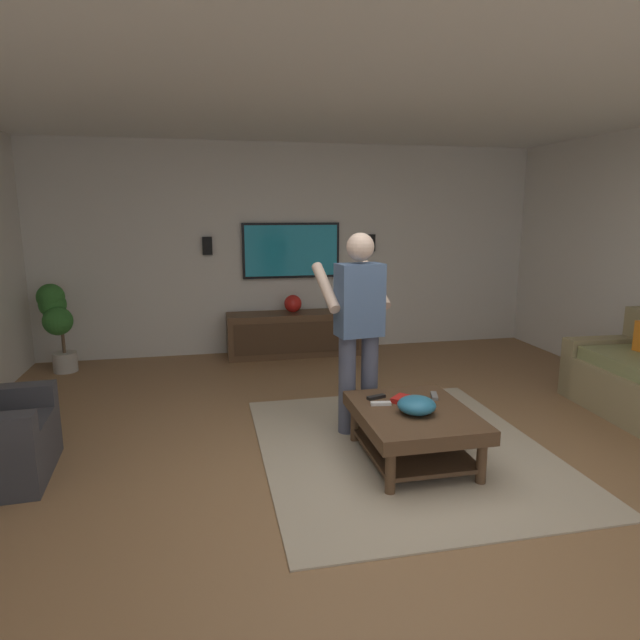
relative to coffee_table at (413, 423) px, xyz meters
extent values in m
plane|color=olive|center=(-0.21, 0.28, -0.30)|extent=(8.68, 8.68, 0.00)
cube|color=silver|center=(3.46, 0.28, 1.02)|extent=(0.10, 6.61, 2.64)
cube|color=white|center=(-0.21, 0.28, 2.39)|extent=(7.43, 6.61, 0.10)
cube|color=tan|center=(0.20, 0.00, -0.29)|extent=(2.50, 2.15, 0.01)
cube|color=#93845B|center=(1.00, -2.41, -0.01)|extent=(0.22, 0.85, 0.58)
cube|color=#513823|center=(0.00, 0.00, 0.05)|extent=(1.00, 0.80, 0.10)
cylinder|color=#513823|center=(0.42, -0.32, -0.15)|extent=(0.07, 0.07, 0.30)
cylinder|color=#513823|center=(0.42, 0.32, -0.15)|extent=(0.07, 0.07, 0.30)
cylinder|color=#513823|center=(-0.42, -0.32, -0.15)|extent=(0.07, 0.07, 0.30)
cylinder|color=#513823|center=(-0.42, 0.32, -0.15)|extent=(0.07, 0.07, 0.30)
cube|color=#452F1E|center=(0.00, 0.00, -0.20)|extent=(0.88, 0.68, 0.03)
cube|color=#513823|center=(3.13, 0.35, -0.02)|extent=(0.44, 1.70, 0.55)
cube|color=#412C1C|center=(2.91, 0.35, -0.02)|extent=(0.01, 1.56, 0.39)
cube|color=black|center=(3.37, 0.35, 1.02)|extent=(0.05, 1.24, 0.70)
cube|color=teal|center=(3.34, 0.35, 1.02)|extent=(0.01, 1.18, 0.64)
cylinder|color=#4C5166|center=(0.63, 0.14, 0.11)|extent=(0.14, 0.14, 0.82)
cylinder|color=#4C5166|center=(0.60, 0.34, 0.11)|extent=(0.14, 0.14, 0.82)
cube|color=slate|center=(0.61, 0.24, 0.81)|extent=(0.27, 0.39, 0.58)
sphere|color=beige|center=(0.61, 0.24, 1.23)|extent=(0.22, 0.22, 0.22)
cylinder|color=beige|center=(0.82, 0.05, 0.90)|extent=(0.49, 0.16, 0.37)
cylinder|color=beige|center=(0.76, 0.48, 0.90)|extent=(0.49, 0.16, 0.37)
cube|color=white|center=(0.99, 0.29, 0.80)|extent=(0.05, 0.06, 0.16)
cylinder|color=#B7B2A8|center=(2.96, 3.04, -0.18)|extent=(0.26, 0.26, 0.22)
cylinder|color=brown|center=(2.96, 3.04, 0.11)|extent=(0.04, 0.04, 0.36)
sphere|color=#2D6B28|center=(2.95, 3.11, 0.49)|extent=(0.29, 0.29, 0.29)
sphere|color=#2D6B28|center=(2.82, 3.04, 0.32)|extent=(0.32, 0.32, 0.32)
sphere|color=#2D6B28|center=(2.95, 3.12, 0.57)|extent=(0.30, 0.30, 0.30)
ellipsoid|color=teal|center=(-0.08, 0.01, 0.17)|extent=(0.27, 0.27, 0.12)
cube|color=white|center=(0.13, 0.21, 0.12)|extent=(0.07, 0.15, 0.02)
cube|color=black|center=(0.28, 0.20, 0.12)|extent=(0.09, 0.16, 0.02)
cube|color=slate|center=(0.21, -0.25, 0.12)|extent=(0.16, 0.09, 0.02)
cube|color=red|center=(0.14, -0.01, 0.12)|extent=(0.27, 0.27, 0.04)
sphere|color=red|center=(3.17, 0.36, 0.36)|extent=(0.22, 0.22, 0.22)
cube|color=black|center=(3.38, -0.71, 1.10)|extent=(0.06, 0.12, 0.22)
cube|color=black|center=(3.38, 1.39, 1.09)|extent=(0.06, 0.12, 0.22)
camera|label=1|loc=(-3.46, 1.44, 1.51)|focal=30.31mm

